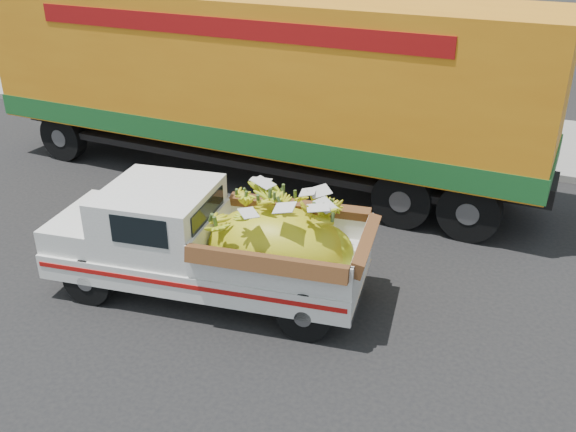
% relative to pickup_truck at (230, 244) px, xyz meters
% --- Properties ---
extents(ground, '(100.00, 100.00, 0.00)m').
position_rel_pickup_truck_xyz_m(ground, '(-1.71, -0.43, -0.88)').
color(ground, black).
rests_on(ground, ground).
extents(curb, '(60.00, 0.25, 0.15)m').
position_rel_pickup_truck_xyz_m(curb, '(-1.71, 6.87, -0.81)').
color(curb, gray).
rests_on(curb, ground).
extents(sidewalk, '(60.00, 4.00, 0.14)m').
position_rel_pickup_truck_xyz_m(sidewalk, '(-1.71, 8.97, -0.81)').
color(sidewalk, gray).
rests_on(sidewalk, ground).
extents(pickup_truck, '(4.88, 2.37, 1.64)m').
position_rel_pickup_truck_xyz_m(pickup_truck, '(0.00, 0.00, 0.00)').
color(pickup_truck, black).
rests_on(pickup_truck, ground).
extents(semi_trailer, '(12.02, 2.82, 3.80)m').
position_rel_pickup_truck_xyz_m(semi_trailer, '(-1.72, 4.42, 1.24)').
color(semi_trailer, black).
rests_on(semi_trailer, ground).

